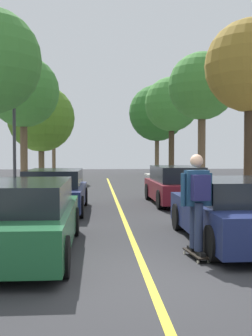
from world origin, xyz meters
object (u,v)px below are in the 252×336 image
at_px(skateboarder, 197,197).
at_px(street_tree_left_farthest, 54,120).
at_px(parked_car_left_near, 54,191).
at_px(street_tree_right_far, 172,105).
at_px(skateboard, 196,254).
at_px(parked_car_right_near, 176,185).
at_px(street_tree_left_near, 23,92).
at_px(street_tree_right_nearest, 251,68).
at_px(parked_car_left_nearest, 24,217).
at_px(street_tree_right_near, 202,87).
at_px(parked_car_right_nearest, 235,211).
at_px(streetlamp, 14,107).
at_px(street_tree_left_far, 41,118).
at_px(street_tree_right_farthest, 157,113).

bearing_deg(skateboarder, street_tree_left_farthest, 100.74).
relative_size(parked_car_left_near, street_tree_right_far, 0.63).
bearing_deg(skateboard, parked_car_right_near, 81.87).
distance_m(street_tree_left_near, street_tree_right_nearest, 11.22).
distance_m(street_tree_left_near, skateboarder, 14.97).
bearing_deg(street_tree_left_near, parked_car_left_nearest, -80.40).
bearing_deg(street_tree_right_near, parked_car_right_nearest, -100.75).
bearing_deg(streetlamp, parked_car_right_nearest, -52.06).
bearing_deg(parked_car_left_near, street_tree_left_farthest, 95.75).
relative_size(street_tree_right_near, skateboard, 7.57).
distance_m(parked_car_right_near, street_tree_left_near, 9.48).
height_order(street_tree_right_nearest, skateboarder, street_tree_right_nearest).
relative_size(street_tree_right_near, street_tree_right_far, 0.96).
relative_size(street_tree_left_near, streetlamp, 1.06).
height_order(street_tree_left_farthest, street_tree_right_far, street_tree_right_far).
xyz_separation_m(street_tree_left_far, street_tree_right_far, (8.57, 0.92, 1.04)).
relative_size(parked_car_left_near, street_tree_left_farthest, 0.73).
height_order(parked_car_left_near, street_tree_right_farthest, street_tree_right_farthest).
relative_size(street_tree_left_farthest, street_tree_right_far, 0.85).
bearing_deg(skateboard, parked_car_left_near, 116.62).
distance_m(parked_car_left_nearest, parked_car_left_near, 5.57).
distance_m(parked_car_left_near, parked_car_right_near, 4.51).
xyz_separation_m(street_tree_left_far, skateboarder, (5.28, -20.00, -2.93)).
bearing_deg(parked_car_right_near, skateboarder, -98.06).
xyz_separation_m(street_tree_left_farthest, street_tree_right_far, (8.57, -6.93, 0.58)).
distance_m(parked_car_right_near, streetlamp, 6.72).
height_order(street_tree_right_near, street_tree_right_far, street_tree_right_far).
bearing_deg(parked_car_right_nearest, parked_car_left_near, 130.37).
height_order(street_tree_left_far, streetlamp, streetlamp).
bearing_deg(street_tree_left_near, street_tree_left_far, 90.00).
bearing_deg(parked_car_right_nearest, street_tree_right_far, 83.68).
bearing_deg(skateboard, street_tree_right_far, 81.05).
relative_size(street_tree_right_nearest, skateboard, 7.06).
relative_size(parked_car_left_near, street_tree_left_near, 0.66).
xyz_separation_m(parked_car_right_near, streetlamp, (-5.96, 1.09, 2.90)).
distance_m(parked_car_left_nearest, skateboard, 3.21).
bearing_deg(street_tree_right_far, parked_car_left_nearest, -107.50).
bearing_deg(streetlamp, parked_car_right_near, -10.34).
bearing_deg(parked_car_left_near, street_tree_right_far, 66.50).
bearing_deg(skateboarder, street_tree_right_far, 81.08).
height_order(parked_car_left_nearest, street_tree_left_near, street_tree_left_near).
distance_m(parked_car_right_nearest, skateboarder, 1.74).
height_order(parked_car_right_near, street_tree_left_far, street_tree_left_far).
height_order(street_tree_right_farthest, skateboarder, street_tree_right_farthest).
bearing_deg(street_tree_right_far, street_tree_right_farthest, 90.00).
xyz_separation_m(parked_car_right_nearest, street_tree_left_near, (-6.39, 12.24, 4.13)).
distance_m(street_tree_right_nearest, street_tree_right_far, 14.66).
bearing_deg(street_tree_right_near, street_tree_left_far, 139.65).
bearing_deg(parked_car_left_near, street_tree_left_near, 106.63).
distance_m(parked_car_left_near, street_tree_left_farthest, 22.07).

